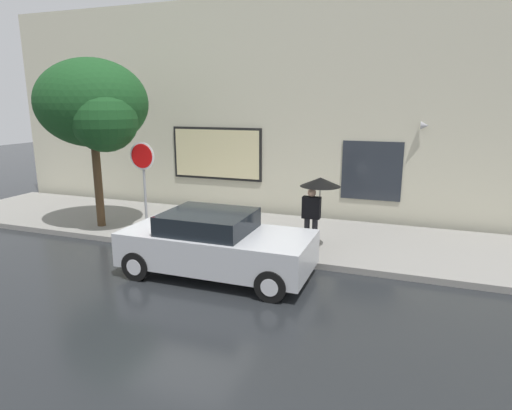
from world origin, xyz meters
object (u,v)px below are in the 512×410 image
object	(u,v)px
pedestrian_with_umbrella	(318,192)
fire_hydrant	(221,226)
parked_car	(216,244)
street_tree	(94,106)
stop_sign	(143,169)

from	to	relation	value
pedestrian_with_umbrella	fire_hydrant	bearing A→B (deg)	-173.31
parked_car	street_tree	distance (m)	5.72
parked_car	street_tree	world-z (taller)	street_tree
pedestrian_with_umbrella	stop_sign	xyz separation A→B (m)	(-4.81, -0.28, 0.35)
fire_hydrant	street_tree	world-z (taller)	street_tree
fire_hydrant	stop_sign	world-z (taller)	stop_sign
parked_car	fire_hydrant	size ratio (longest dim) A/B	5.06
fire_hydrant	pedestrian_with_umbrella	distance (m)	2.72
pedestrian_with_umbrella	street_tree	distance (m)	6.65
fire_hydrant	pedestrian_with_umbrella	xyz separation A→B (m)	(2.49, 0.29, 1.05)
pedestrian_with_umbrella	stop_sign	size ratio (longest dim) A/B	0.71
pedestrian_with_umbrella	street_tree	size ratio (longest dim) A/B	0.38
pedestrian_with_umbrella	stop_sign	world-z (taller)	stop_sign
street_tree	stop_sign	world-z (taller)	street_tree
parked_car	stop_sign	distance (m)	3.75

